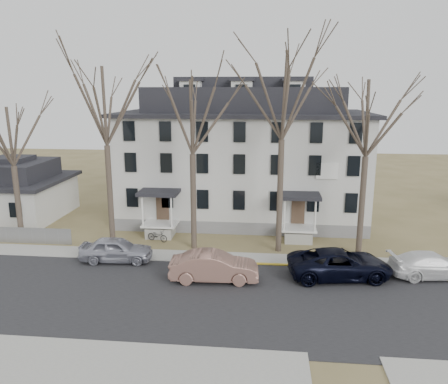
# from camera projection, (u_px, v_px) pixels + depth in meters

# --- Properties ---
(ground) EXTENTS (120.00, 120.00, 0.00)m
(ground) POSITION_uv_depth(u_px,v_px,m) (262.00, 322.00, 21.32)
(ground) COLOR olive
(ground) RESTS_ON ground
(main_road) EXTENTS (120.00, 10.00, 0.04)m
(main_road) POSITION_uv_depth(u_px,v_px,m) (262.00, 302.00, 23.26)
(main_road) COLOR #27272A
(main_road) RESTS_ON ground
(far_sidewalk) EXTENTS (120.00, 2.00, 0.08)m
(far_sidewalk) POSITION_uv_depth(u_px,v_px,m) (264.00, 260.00, 29.07)
(far_sidewalk) COLOR #A09F97
(far_sidewalk) RESTS_ON ground
(near_sidewalk_left) EXTENTS (20.00, 5.00, 0.08)m
(near_sidewalk_left) POSITION_uv_depth(u_px,v_px,m) (57.00, 376.00, 17.26)
(near_sidewalk_left) COLOR #A09F97
(near_sidewalk_left) RESTS_ON ground
(yellow_curb) EXTENTS (14.00, 0.25, 0.06)m
(yellow_curb) POSITION_uv_depth(u_px,v_px,m) (342.00, 268.00, 27.71)
(yellow_curb) COLOR gold
(yellow_curb) RESTS_ON ground
(boarding_house) EXTENTS (20.80, 12.36, 12.05)m
(boarding_house) POSITION_uv_depth(u_px,v_px,m) (243.00, 157.00, 37.68)
(boarding_house) COLOR slate
(boarding_house) RESTS_ON ground
(small_house) EXTENTS (8.70, 8.70, 5.00)m
(small_house) POSITION_uv_depth(u_px,v_px,m) (15.00, 192.00, 38.45)
(small_house) COLOR beige
(small_house) RESTS_ON ground
(tree_far_left) EXTENTS (8.40, 8.40, 13.72)m
(tree_far_left) POSITION_uv_depth(u_px,v_px,m) (104.00, 100.00, 29.52)
(tree_far_left) COLOR #473B31
(tree_far_left) RESTS_ON ground
(tree_mid_left) EXTENTS (7.80, 7.80, 12.74)m
(tree_mid_left) POSITION_uv_depth(u_px,v_px,m) (192.00, 112.00, 29.11)
(tree_mid_left) COLOR #473B31
(tree_mid_left) RESTS_ON ground
(tree_center) EXTENTS (9.00, 9.00, 14.70)m
(tree_center) POSITION_uv_depth(u_px,v_px,m) (283.00, 89.00, 28.18)
(tree_center) COLOR #473B31
(tree_center) RESTS_ON ground
(tree_mid_right) EXTENTS (7.80, 7.80, 12.74)m
(tree_mid_right) POSITION_uv_depth(u_px,v_px,m) (369.00, 113.00, 27.98)
(tree_mid_right) COLOR #473B31
(tree_mid_right) RESTS_ON ground
(tree_bungalow) EXTENTS (6.60, 6.60, 10.78)m
(tree_bungalow) POSITION_uv_depth(u_px,v_px,m) (10.00, 132.00, 30.72)
(tree_bungalow) COLOR #473B31
(tree_bungalow) RESTS_ON ground
(car_silver) EXTENTS (4.85, 2.23, 1.61)m
(car_silver) POSITION_uv_depth(u_px,v_px,m) (116.00, 250.00, 28.60)
(car_silver) COLOR #A1A2B0
(car_silver) RESTS_ON ground
(car_tan) EXTENTS (5.31, 2.12, 1.72)m
(car_tan) POSITION_uv_depth(u_px,v_px,m) (214.00, 267.00, 25.70)
(car_tan) COLOR #8D6356
(car_tan) RESTS_ON ground
(car_navy) EXTENTS (6.47, 3.64, 1.71)m
(car_navy) POSITION_uv_depth(u_px,v_px,m) (340.00, 264.00, 26.12)
(car_navy) COLOR black
(car_navy) RESTS_ON ground
(car_white) EXTENTS (5.36, 2.73, 1.49)m
(car_white) POSITION_uv_depth(u_px,v_px,m) (432.00, 266.00, 26.22)
(car_white) COLOR white
(car_white) RESTS_ON ground
(bicycle_left) EXTENTS (1.76, 1.10, 0.87)m
(bicycle_left) POSITION_uv_depth(u_px,v_px,m) (157.00, 236.00, 32.42)
(bicycle_left) COLOR black
(bicycle_left) RESTS_ON ground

